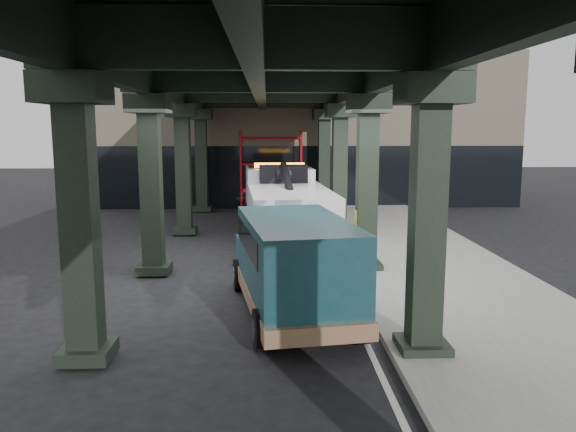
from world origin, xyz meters
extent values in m
plane|color=black|center=(0.00, 0.00, 0.00)|extent=(90.00, 90.00, 0.00)
cube|color=gray|center=(4.50, 2.00, 0.07)|extent=(5.00, 40.00, 0.15)
cube|color=silver|center=(1.70, 2.00, 0.01)|extent=(0.12, 38.00, 0.01)
cube|color=black|center=(2.60, -4.00, 2.50)|extent=(0.55, 0.55, 5.00)
cube|color=black|center=(2.60, -4.00, 4.75)|extent=(1.10, 1.10, 0.50)
cube|color=black|center=(2.60, -4.00, 0.18)|extent=(0.90, 0.90, 0.24)
cube|color=black|center=(2.60, 2.00, 2.50)|extent=(0.55, 0.55, 5.00)
cube|color=black|center=(2.60, 2.00, 4.75)|extent=(1.10, 1.10, 0.50)
cube|color=black|center=(2.60, 2.00, 0.18)|extent=(0.90, 0.90, 0.24)
cube|color=black|center=(2.60, 8.00, 2.50)|extent=(0.55, 0.55, 5.00)
cube|color=black|center=(2.60, 8.00, 4.75)|extent=(1.10, 1.10, 0.50)
cube|color=black|center=(2.60, 8.00, 0.18)|extent=(0.90, 0.90, 0.24)
cube|color=black|center=(2.60, 14.00, 2.50)|extent=(0.55, 0.55, 5.00)
cube|color=black|center=(2.60, 14.00, 4.75)|extent=(1.10, 1.10, 0.50)
cube|color=black|center=(2.60, 14.00, 0.18)|extent=(0.90, 0.90, 0.24)
cube|color=black|center=(-3.40, -4.00, 2.50)|extent=(0.55, 0.55, 5.00)
cube|color=black|center=(-3.40, -4.00, 4.75)|extent=(1.10, 1.10, 0.50)
cube|color=black|center=(-3.40, -4.00, 0.18)|extent=(0.90, 0.90, 0.24)
cube|color=black|center=(-3.40, 2.00, 2.50)|extent=(0.55, 0.55, 5.00)
cube|color=black|center=(-3.40, 2.00, 4.75)|extent=(1.10, 1.10, 0.50)
cube|color=black|center=(-3.40, 2.00, 0.18)|extent=(0.90, 0.90, 0.24)
cube|color=black|center=(-3.40, 8.00, 2.50)|extent=(0.55, 0.55, 5.00)
cube|color=black|center=(-3.40, 8.00, 4.75)|extent=(1.10, 1.10, 0.50)
cube|color=black|center=(-3.40, 8.00, 0.18)|extent=(0.90, 0.90, 0.24)
cube|color=black|center=(-3.40, 14.00, 2.50)|extent=(0.55, 0.55, 5.00)
cube|color=black|center=(-3.40, 14.00, 4.75)|extent=(1.10, 1.10, 0.50)
cube|color=black|center=(-3.40, 14.00, 0.18)|extent=(0.90, 0.90, 0.24)
cube|color=black|center=(2.60, 2.00, 5.55)|extent=(0.35, 32.00, 1.10)
cube|color=black|center=(-3.40, 2.00, 5.55)|extent=(0.35, 32.00, 1.10)
cube|color=black|center=(-0.40, 2.00, 5.55)|extent=(0.35, 32.00, 1.10)
cube|color=black|center=(-0.40, 2.00, 6.25)|extent=(7.40, 32.00, 0.30)
cube|color=#C6B793|center=(2.00, 20.00, 4.00)|extent=(22.00, 10.00, 8.00)
cylinder|color=red|center=(-1.50, 14.90, 2.00)|extent=(0.08, 0.08, 4.00)
cylinder|color=red|center=(-1.50, 14.10, 2.00)|extent=(0.08, 0.08, 4.00)
cylinder|color=red|center=(1.50, 14.90, 2.00)|extent=(0.08, 0.08, 4.00)
cylinder|color=red|center=(1.50, 14.10, 2.00)|extent=(0.08, 0.08, 4.00)
cylinder|color=red|center=(0.00, 14.90, 1.00)|extent=(3.00, 0.08, 0.08)
cylinder|color=red|center=(0.00, 14.90, 2.30)|extent=(3.00, 0.08, 0.08)
cylinder|color=red|center=(0.00, 14.90, 3.60)|extent=(3.00, 0.08, 0.08)
cube|color=black|center=(0.44, 5.45, 0.74)|extent=(1.59, 7.97, 0.26)
cube|color=silver|center=(0.26, 8.13, 1.64)|extent=(2.65, 2.70, 1.90)
cube|color=silver|center=(0.18, 9.24, 1.11)|extent=(2.53, 0.90, 0.95)
cube|color=black|center=(0.24, 8.40, 2.16)|extent=(2.41, 1.53, 0.90)
cube|color=silver|center=(0.52, 4.23, 1.43)|extent=(2.88, 5.44, 1.48)
cube|color=orange|center=(0.27, 7.92, 2.69)|extent=(1.92, 0.42, 0.17)
cube|color=black|center=(0.38, 6.34, 2.48)|extent=(1.73, 0.75, 0.63)
cylinder|color=black|center=(0.50, 4.45, 2.22)|extent=(0.50, 3.70, 1.42)
cube|color=black|center=(0.70, 1.55, 0.37)|extent=(0.42, 1.50, 0.19)
cube|color=black|center=(0.75, 0.81, 0.32)|extent=(1.70, 0.38, 0.19)
cylinder|color=black|center=(-0.92, 8.37, 0.58)|extent=(0.45, 1.18, 1.16)
cylinder|color=silver|center=(-0.92, 8.37, 0.58)|extent=(0.45, 0.67, 0.64)
cylinder|color=black|center=(1.39, 8.53, 0.58)|extent=(0.45, 1.18, 1.16)
cylinder|color=silver|center=(1.39, 8.53, 0.58)|extent=(0.45, 0.67, 0.64)
cylinder|color=black|center=(-0.69, 4.89, 0.58)|extent=(0.45, 1.18, 1.16)
cylinder|color=silver|center=(-0.69, 4.89, 0.58)|extent=(0.45, 0.67, 0.64)
cylinder|color=black|center=(1.63, 5.05, 0.58)|extent=(0.45, 1.18, 1.16)
cylinder|color=silver|center=(1.63, 5.05, 0.58)|extent=(0.45, 0.67, 0.64)
cylinder|color=black|center=(-0.60, 3.52, 0.58)|extent=(0.45, 1.18, 1.16)
cylinder|color=silver|center=(-0.60, 3.52, 0.58)|extent=(0.45, 0.67, 0.64)
cylinder|color=black|center=(1.72, 3.68, 0.58)|extent=(0.45, 1.18, 1.16)
cylinder|color=silver|center=(1.72, 3.68, 0.58)|extent=(0.45, 0.67, 0.64)
cube|color=#11383F|center=(0.02, 0.54, 0.91)|extent=(2.10, 1.33, 0.86)
cube|color=#11383F|center=(0.41, -2.06, 1.29)|extent=(2.63, 4.56, 1.87)
cube|color=#8C6747|center=(0.35, -1.68, 0.53)|extent=(2.82, 5.60, 0.33)
cube|color=black|center=(0.08, 0.16, 1.67)|extent=(1.91, 0.69, 0.80)
cube|color=black|center=(0.37, -1.78, 1.77)|extent=(2.53, 3.71, 0.53)
cube|color=silver|center=(-0.06, 1.04, 0.53)|extent=(1.91, 0.40, 0.29)
cylinder|color=black|center=(-0.92, 0.35, 0.40)|extent=(0.38, 0.83, 0.80)
cylinder|color=silver|center=(-0.92, 0.35, 0.40)|extent=(0.37, 0.48, 0.44)
cylinder|color=black|center=(0.97, 0.64, 0.40)|extent=(0.38, 0.83, 0.80)
cylinder|color=silver|center=(0.97, 0.64, 0.40)|extent=(0.37, 0.48, 0.44)
cylinder|color=black|center=(-0.32, -3.62, 0.40)|extent=(0.38, 0.83, 0.80)
cylinder|color=silver|center=(-0.32, -3.62, 0.40)|extent=(0.37, 0.48, 0.44)
cylinder|color=black|center=(1.57, -3.34, 0.40)|extent=(0.38, 0.83, 0.80)
cylinder|color=silver|center=(1.57, -3.34, 0.40)|extent=(0.37, 0.48, 0.44)
camera|label=1|loc=(-0.19, -13.57, 4.11)|focal=35.00mm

